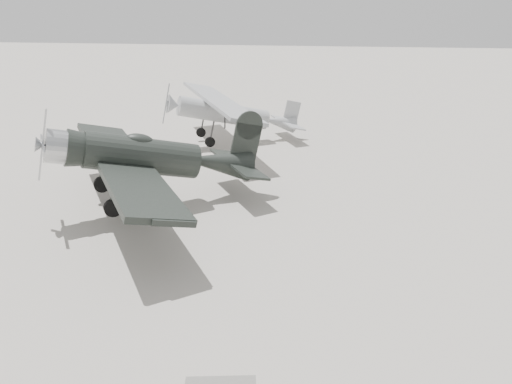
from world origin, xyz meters
TOP-DOWN VIEW (x-y plane):
  - ground at (0.00, 0.00)m, footprint 160.00×160.00m
  - lowwing_monoplane at (-3.14, 3.37)m, footprint 10.10×11.72m
  - highwing_monoplane at (-1.85, 13.41)m, footprint 8.80×11.18m

SIDE VIEW (x-z plane):
  - ground at x=0.00m, z-range 0.00..0.00m
  - highwing_monoplane at x=-1.85m, z-range 0.41..3.71m
  - lowwing_monoplane at x=-3.14m, z-range 0.12..4.18m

